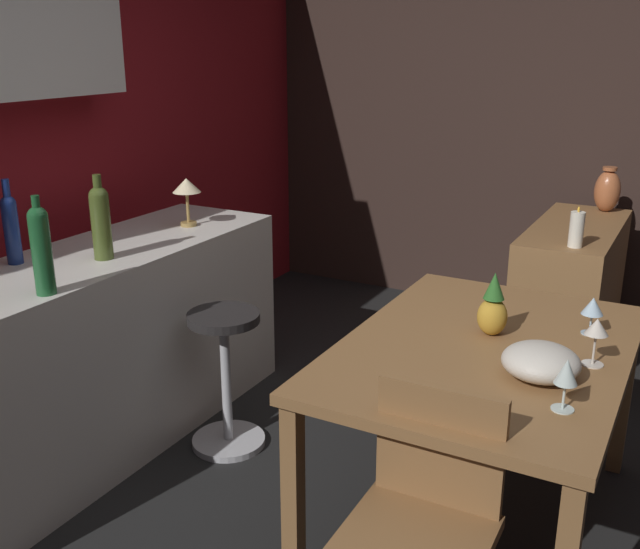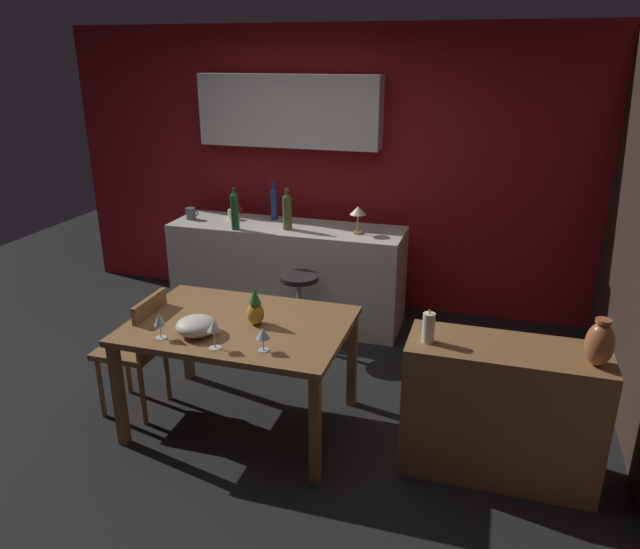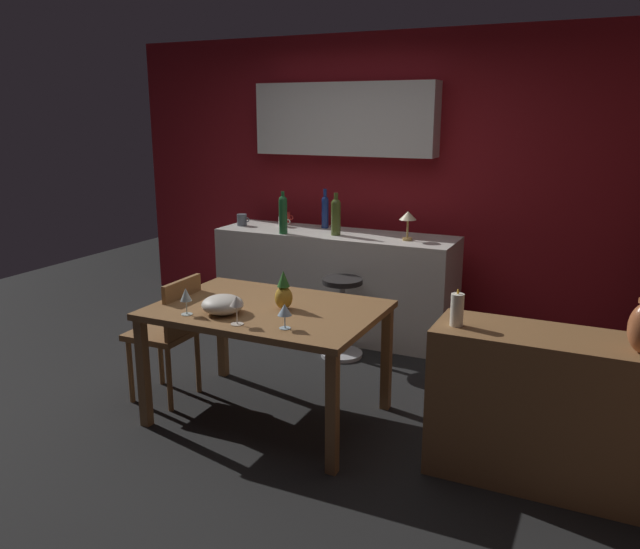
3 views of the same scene
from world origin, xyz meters
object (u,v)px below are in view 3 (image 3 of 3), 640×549
at_px(wine_bottle_green, 283,213).
at_px(wine_glass_left, 285,310).
at_px(sideboard_cabinet, 538,408).
at_px(pineapple_centerpiece, 284,293).
at_px(fruit_bowl, 223,304).
at_px(bar_stool, 342,315).
at_px(wine_glass_center, 236,303).
at_px(wine_bottle_olive, 336,215).
at_px(pillar_candle_tall, 457,310).
at_px(dining_table, 267,319).
at_px(cup_slate, 242,220).
at_px(cup_red, 287,218).
at_px(wine_glass_right, 186,296).
at_px(chair_near_window, 170,331).
at_px(cup_white, 283,222).
at_px(counter_lamp, 408,218).
at_px(wine_bottle_cobalt, 325,210).

bearing_deg(wine_bottle_green, wine_glass_left, -61.33).
height_order(sideboard_cabinet, wine_glass_left, wine_glass_left).
bearing_deg(pineapple_centerpiece, fruit_bowl, -139.70).
xyz_separation_m(bar_stool, wine_glass_center, (0.00, -1.52, 0.52)).
xyz_separation_m(pineapple_centerpiece, wine_bottle_olive, (-0.35, 1.57, 0.23)).
height_order(wine_bottle_olive, pillar_candle_tall, wine_bottle_olive).
relative_size(dining_table, fruit_bowl, 5.49).
bearing_deg(bar_stool, wine_bottle_green, 157.05).
xyz_separation_m(fruit_bowl, cup_slate, (-1.03, 1.87, 0.16)).
height_order(wine_bottle_green, cup_red, wine_bottle_green).
bearing_deg(dining_table, pillar_candle_tall, -4.02).
bearing_deg(wine_glass_right, pineapple_centerpiece, 36.76).
height_order(wine_bottle_olive, cup_slate, wine_bottle_olive).
xyz_separation_m(pineapple_centerpiece, cup_red, (-1.00, 1.91, 0.11)).
height_order(bar_stool, pillar_candle_tall, pillar_candle_tall).
distance_m(fruit_bowl, cup_slate, 2.14).
xyz_separation_m(wine_glass_right, pillar_candle_tall, (1.55, 0.25, 0.05)).
bearing_deg(wine_bottle_green, chair_near_window, -92.26).
bearing_deg(chair_near_window, dining_table, 3.85).
bearing_deg(dining_table, wine_glass_right, -136.86).
bearing_deg(cup_slate, chair_near_window, -74.29).
height_order(bar_stool, cup_white, cup_white).
xyz_separation_m(bar_stool, cup_red, (-0.90, 0.76, 0.61)).
xyz_separation_m(wine_bottle_olive, counter_lamp, (0.62, 0.04, 0.01)).
distance_m(wine_bottle_green, pillar_candle_tall, 2.42).
bearing_deg(pillar_candle_tall, bar_stool, 133.59).
distance_m(sideboard_cabinet, fruit_bowl, 1.86).
bearing_deg(pillar_candle_tall, wine_glass_right, -170.80).
xyz_separation_m(sideboard_cabinet, chair_near_window, (-2.36, -0.03, 0.08)).
bearing_deg(pineapple_centerpiece, wine_bottle_cobalt, 107.29).
bearing_deg(pineapple_centerpiece, counter_lamp, 80.46).
height_order(wine_glass_right, counter_lamp, counter_lamp).
bearing_deg(counter_lamp, wine_glass_left, -92.64).
height_order(cup_white, pillar_candle_tall, pillar_candle_tall).
height_order(wine_bottle_cobalt, pillar_candle_tall, wine_bottle_cobalt).
xyz_separation_m(wine_glass_left, cup_slate, (-1.50, 1.95, 0.11)).
relative_size(chair_near_window, wine_glass_right, 5.24).
distance_m(dining_table, wine_glass_right, 0.53).
relative_size(wine_glass_center, cup_slate, 1.35).
relative_size(cup_white, cup_red, 1.05).
bearing_deg(wine_bottle_olive, wine_bottle_green, -162.34).
height_order(cup_red, counter_lamp, counter_lamp).
bearing_deg(wine_bottle_olive, counter_lamp, 3.57).
distance_m(wine_glass_center, cup_red, 2.46).
relative_size(chair_near_window, wine_bottle_green, 2.35).
distance_m(wine_bottle_green, cup_white, 0.38).
height_order(pineapple_centerpiece, counter_lamp, counter_lamp).
bearing_deg(sideboard_cabinet, wine_glass_center, -168.01).
bearing_deg(fruit_bowl, chair_near_window, 162.20).
height_order(pineapple_centerpiece, cup_slate, cup_slate).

